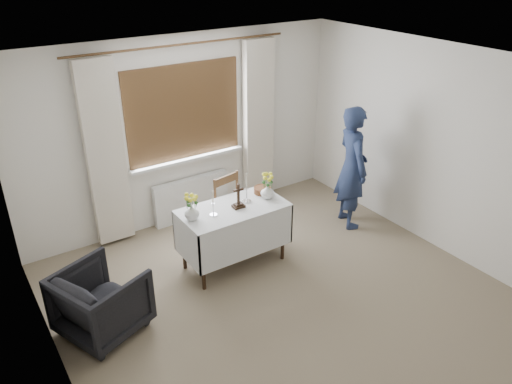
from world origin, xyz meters
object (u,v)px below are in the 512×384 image
Objects in this scene: armchair at (102,302)px; flower_vase_left at (192,212)px; person at (352,167)px; wooden_cross at (238,196)px; altar_table at (234,236)px; flower_vase_right at (267,192)px; wooden_chair at (237,213)px.

flower_vase_left is at bearing -97.70° from armchair.
flower_vase_left is (-2.32, 0.04, 0.02)m from person.
wooden_cross is (1.73, 0.24, 0.57)m from armchair.
altar_table is at bearing 107.30° from person.
flower_vase_right is (2.13, 0.25, 0.50)m from armchair.
flower_vase_right is (-1.35, 0.01, 0.02)m from person.
altar_table is 7.24× the size of flower_vase_left.
altar_table is 1.64× the size of armchair.
wooden_cross is at bearing -178.88° from flower_vase_right.
altar_table is at bearing -102.51° from armchair.
flower_vase_left reaches higher than armchair.
wooden_cross is 0.41m from flower_vase_right.
armchair is 1.83m from wooden_cross.
person is (1.57, -0.35, 0.37)m from wooden_chair.
flower_vase_left is at bearing -169.06° from wooden_chair.
armchair is at bearing -166.06° from flower_vase_left.
wooden_cross reaches higher than flower_vase_right.
wooden_cross is at bearing -129.25° from wooden_chair.
person reaches higher than wooden_chair.
altar_table is 1.69m from armchair.
wooden_chair is 1.65m from person.
person is at bearing -0.21° from flower_vase_right.
altar_table is 1.87m from person.
person reaches higher than flower_vase_right.
person is (1.81, -0.02, 0.45)m from altar_table.
flower_vase_left is (-0.57, 0.05, -0.06)m from wooden_cross.
person is 1.76m from wooden_cross.
person is 9.84× the size of flower_vase_right.
armchair is at bearing -173.33° from flower_vase_right.
armchair is 0.46× the size of person.
armchair is at bearing -174.06° from wooden_chair.
flower_vase_right is at bearing -2.32° from altar_table.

